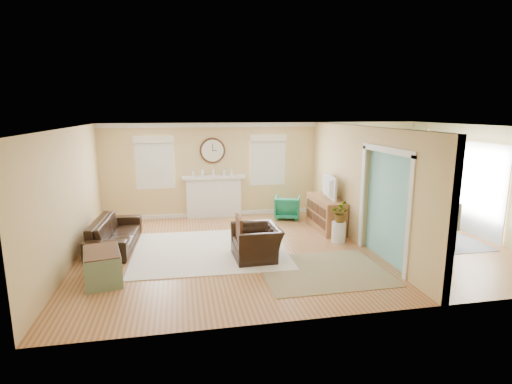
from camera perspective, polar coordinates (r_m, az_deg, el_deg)
The scene contains 29 objects.
floor at distance 8.83m, azimuth 5.53°, elevation -7.84°, with size 9.00×9.00×0.00m, color brown.
wall_back at distance 11.35m, azimuth 1.39°, elevation 3.33°, with size 9.00×0.02×2.60m, color #E3BA77.
wall_front at distance 5.76m, azimuth 14.24°, elevation -5.20°, with size 9.00×0.02×2.60m, color #E3BA77.
wall_left at distance 8.41m, azimuth -25.18°, elevation -0.69°, with size 0.02×6.00×2.60m, color #E3BA77.
wall_right at distance 10.67m, azimuth 29.56°, elevation 1.29°, with size 0.02×6.00×2.60m, color #E3BA77.
ceiling at distance 8.33m, azimuth 5.88°, elevation 9.27°, with size 9.00×6.00×0.02m, color white.
partition at distance 9.27m, azimuth 14.20°, elevation 1.47°, with size 0.17×6.00×2.60m.
fireplace at distance 11.14m, azimuth -6.06°, elevation -0.56°, with size 1.70×0.30×1.17m.
wall_clock at distance 11.03m, azimuth -6.24°, elevation 5.91°, with size 0.70×0.07×0.70m.
window_left at distance 11.02m, azimuth -14.29°, elevation 4.61°, with size 1.05×0.13×1.42m.
window_right at distance 11.27m, azimuth 1.70°, elevation 5.11°, with size 1.05×0.13×1.42m.
french_doors at distance 10.67m, azimuth 29.27°, elevation 0.23°, with size 0.06×1.70×2.20m.
pendant at distance 9.66m, azimuth 23.25°, elevation 6.34°, with size 0.30×0.30×0.55m.
rug_cream at distance 8.65m, azimuth -6.58°, elevation -8.22°, with size 3.18×2.75×0.02m, color #EFE3D0.
rug_jute at distance 7.65m, azimuth 9.59°, elevation -11.03°, with size 2.27×1.86×0.01m, color #958558.
rug_grey at distance 10.36m, azimuth 21.64°, elevation -5.64°, with size 2.26×2.82×0.01m, color slate.
sofa at distance 9.24m, azimuth -19.49°, elevation -5.53°, with size 2.15×0.84×0.63m, color black.
eames_chair at distance 8.06m, azimuth 0.06°, elevation -7.22°, with size 1.02×0.89×0.66m, color black.
green_chair at distance 11.02m, azimuth 4.48°, elevation -2.19°, with size 0.67×0.68×0.62m, color #0E7A5B.
trunk at distance 7.53m, azimuth -21.07°, elevation -9.83°, with size 0.78×1.06×0.55m.
credenza at distance 10.15m, azimuth 9.91°, elevation -3.01°, with size 0.53×1.55×0.80m.
tv at distance 10.00m, azimuth 9.95°, elevation 0.79°, with size 0.99×0.13×0.57m, color black.
garden_stool at distance 9.25m, azimuth 11.72°, elevation -5.60°, with size 0.32×0.32×0.47m, color white.
potted_plant at distance 9.13m, azimuth 11.84°, elevation -2.87°, with size 0.40×0.35×0.44m, color #337F33.
dining_table at distance 10.28m, azimuth 21.77°, elevation -3.96°, with size 1.82×1.01×0.64m, color #4E2D1D.
dining_chair_n at distance 11.13m, azimuth 18.37°, elevation -1.30°, with size 0.44×0.44×0.95m.
dining_chair_s at distance 9.28m, azimuth 25.18°, elevation -3.96°, with size 0.54×0.54×1.04m.
dining_chair_w at distance 9.87m, azimuth 18.89°, elevation -2.96°, with size 0.49×0.49×0.95m.
dining_chair_e at distance 10.63m, azimuth 25.22°, elevation -2.23°, with size 0.55×0.55×1.01m.
Camera 1 is at (-2.40, -7.97, 2.92)m, focal length 28.00 mm.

